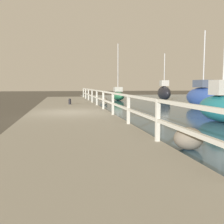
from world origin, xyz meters
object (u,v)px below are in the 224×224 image
at_px(mooring_bollard, 70,101).
at_px(sailboat_green, 118,95).
at_px(sailboat_blue, 203,97).
at_px(sailboat_black, 164,92).
at_px(sailboat_teal, 222,106).

height_order(mooring_bollard, sailboat_green, sailboat_green).
xyz_separation_m(mooring_bollard, sailboat_blue, (9.61, -1.40, 0.33)).
bearing_deg(mooring_bollard, sailboat_black, 39.05).
bearing_deg(sailboat_black, sailboat_green, 178.28).
bearing_deg(sailboat_black, mooring_bollard, -134.19).
bearing_deg(sailboat_green, sailboat_blue, -67.29).
distance_m(sailboat_teal, sailboat_green, 17.62).
relative_size(sailboat_teal, sailboat_green, 0.77).
relative_size(sailboat_black, sailboat_blue, 0.92).
distance_m(mooring_bollard, sailboat_teal, 10.60).
distance_m(mooring_bollard, sailboat_black, 13.68).
height_order(mooring_bollard, sailboat_black, sailboat_black).
relative_size(sailboat_black, sailboat_teal, 1.08).
relative_size(sailboat_black, sailboat_green, 0.83).
bearing_deg(mooring_bollard, sailboat_teal, -50.78).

